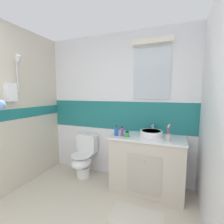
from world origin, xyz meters
name	(u,v)px	position (x,y,z in m)	size (l,w,h in m)	color
wall_back_tiled	(118,106)	(0.01, 2.45, 1.26)	(3.20, 0.20, 2.50)	white
vanity_cabinet	(147,163)	(0.59, 2.14, 0.43)	(1.08, 0.54, 0.85)	beige
sink_basin	(151,133)	(0.64, 2.16, 0.90)	(0.34, 0.38, 0.16)	white
toilet	(84,157)	(-0.54, 2.15, 0.35)	(0.37, 0.50, 0.75)	white
toothbrush_cup	(169,137)	(0.89, 2.02, 0.91)	(0.06, 0.06, 0.23)	#B2ADA3
soap_dispenser	(116,131)	(0.14, 2.01, 0.92)	(0.06, 0.06, 0.17)	#2659B2
deodorant_spray_can	(122,132)	(0.22, 2.02, 0.92)	(0.04, 0.04, 0.15)	#993F99
hair_gel_jar	(127,134)	(0.31, 2.00, 0.89)	(0.07, 0.07, 0.09)	green
bath_mat	(136,218)	(0.57, 1.52, 0.01)	(0.63, 0.38, 0.01)	beige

